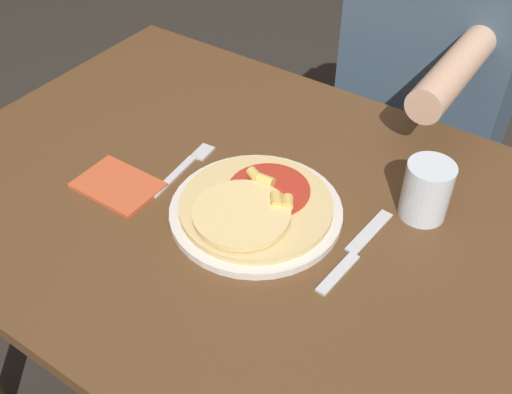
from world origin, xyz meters
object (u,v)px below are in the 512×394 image
object	(u,v)px
plate	(256,211)
person_diner	(430,73)
drinking_glass	(427,190)
dining_table	(250,245)
pizza	(254,206)
fork	(186,166)
knife	(354,252)

from	to	relation	value
plate	person_diner	world-z (taller)	person_diner
person_diner	plate	bearing A→B (deg)	-93.88
plate	drinking_glass	size ratio (longest dim) A/B	2.85
dining_table	plate	xyz separation A→B (m)	(0.03, -0.02, 0.12)
pizza	drinking_glass	size ratio (longest dim) A/B	2.52
dining_table	pizza	size ratio (longest dim) A/B	4.60
fork	drinking_glass	world-z (taller)	drinking_glass
dining_table	fork	distance (m)	0.19
dining_table	knife	bearing A→B (deg)	-1.15
pizza	person_diner	world-z (taller)	person_diner
plate	knife	distance (m)	0.18
plate	drinking_glass	world-z (taller)	drinking_glass
pizza	knife	bearing A→B (deg)	6.66
plate	drinking_glass	xyz separation A→B (m)	(0.23, 0.16, 0.05)
dining_table	pizza	xyz separation A→B (m)	(0.03, -0.03, 0.13)
knife	person_diner	xyz separation A→B (m)	(-0.14, 0.67, -0.04)
plate	person_diner	size ratio (longest dim) A/B	0.25
fork	drinking_glass	distance (m)	0.44
knife	pizza	bearing A→B (deg)	-173.34
pizza	plate	bearing A→B (deg)	93.10
dining_table	plate	bearing A→B (deg)	-35.73
plate	dining_table	bearing A→B (deg)	144.27
pizza	drinking_glass	world-z (taller)	drinking_glass
fork	pizza	bearing A→B (deg)	-12.00
fork	knife	size ratio (longest dim) A/B	0.80
dining_table	drinking_glass	bearing A→B (deg)	28.85
drinking_glass	knife	bearing A→B (deg)	-109.50
plate	knife	bearing A→B (deg)	4.74
dining_table	person_diner	bearing A→B (deg)	83.73
fork	dining_table	bearing A→B (deg)	-4.93
knife	drinking_glass	distance (m)	0.16
dining_table	person_diner	world-z (taller)	person_diner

